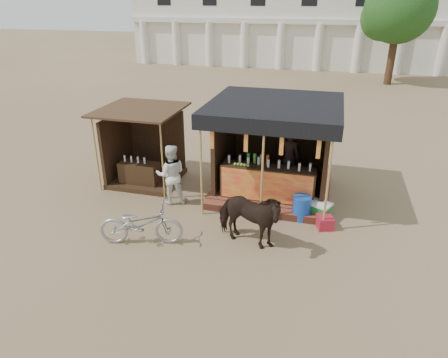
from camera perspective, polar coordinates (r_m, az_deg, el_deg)
ground at (r=9.52m, az=-2.57°, el=-9.92°), size 120.00×120.00×0.00m
main_stall at (r=11.75m, az=7.11°, el=2.56°), size 3.60×3.61×2.78m
secondary_stall at (r=12.91m, az=-11.76°, el=3.42°), size 2.40×2.40×2.38m
cow at (r=9.30m, az=3.47°, el=-5.58°), size 1.85×1.17×1.45m
motorbike at (r=9.65m, az=-11.78°, el=-6.31°), size 2.08×1.18×1.03m
bystander at (r=11.26m, az=-7.58°, el=0.65°), size 1.03×0.92×1.73m
blue_barrel at (r=10.73m, az=11.02°, el=-4.07°), size 0.52×0.52×0.66m
red_crate at (r=10.54m, az=14.20°, el=-6.00°), size 0.50×0.52×0.32m
cooler at (r=10.92m, az=13.30°, el=-4.33°), size 0.76×0.67×0.46m
background_building at (r=37.70m, az=9.09°, el=22.06°), size 26.00×7.45×8.18m
tree at (r=29.80m, az=23.34°, el=21.22°), size 4.50×4.40×7.00m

